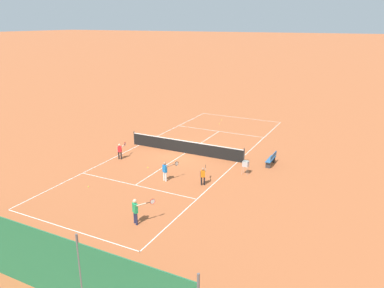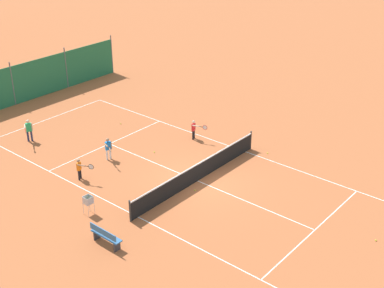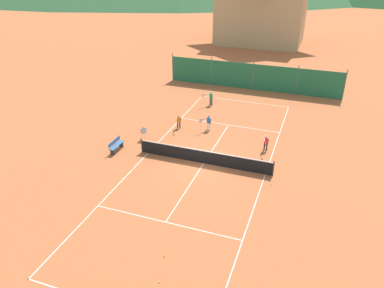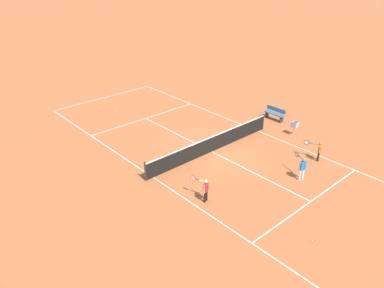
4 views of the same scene
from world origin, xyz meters
The scene contains 15 objects.
ground_plane centered at (0.00, 0.00, 0.00)m, with size 600.00×600.00×0.00m, color #B25B33.
court_line_markings centered at (0.00, 0.00, 0.00)m, with size 8.25×23.85×0.01m.
tennis_net centered at (0.00, 0.00, 0.50)m, with size 9.18×0.08×1.06m.
player_near_service centered at (-1.28, 4.99, 0.72)m, with size 0.71×0.93×1.23m.
player_near_baseline centered at (-2.65, 10.05, 0.77)m, with size 0.87×0.91×1.32m.
player_far_service centered at (3.54, 3.15, 0.67)m, with size 0.37×1.00×1.14m.
player_far_baseline centered at (-3.57, 4.49, 0.65)m, with size 0.40×0.97×1.10m.
tennis_ball_alley_right centered at (-0.81, -0.50, 0.03)m, with size 0.07×0.07×0.07m, color #CCE033.
tennis_ball_far_corner centered at (0.84, 3.74, 0.03)m, with size 0.07×0.07×0.07m, color #CCE033.
tennis_ball_near_corner centered at (1.32, -10.16, 0.03)m, with size 0.07×0.07×0.07m, color #CCE033.
tennis_ball_alley_left centered at (0.92, -8.68, 0.03)m, with size 0.07×0.07×0.07m, color #CCE033.
tennis_ball_by_net_left centered at (4.67, -1.04, 0.03)m, with size 0.07×0.07×0.07m, color #CCE033.
tennis_ball_mid_court centered at (2.28, 7.90, 0.03)m, with size 0.07×0.07×0.07m, color #CCE033.
ball_hopper centered at (-5.30, 1.83, 0.65)m, with size 0.36×0.36×0.89m.
courtside_bench centered at (-6.34, -0.45, 0.45)m, with size 0.36×1.50×0.84m.
Camera 1 is at (-12.24, 23.06, 9.32)m, focal length 35.00 mm.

